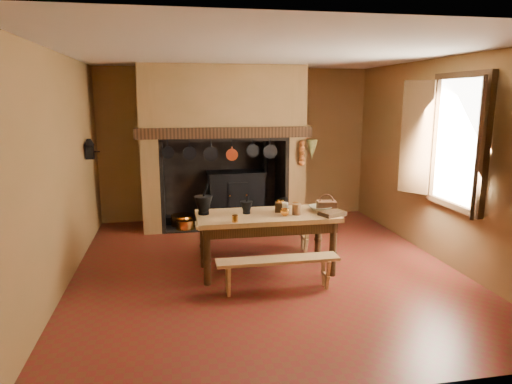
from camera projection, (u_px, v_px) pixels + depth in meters
floor at (265, 268)px, 6.17m from camera, size 5.50×5.50×0.00m
ceiling at (266, 53)px, 5.60m from camera, size 5.50×5.50×0.00m
back_wall at (236, 144)px, 8.53m from camera, size 5.00×0.02×2.80m
wall_left at (61, 171)px, 5.44m from camera, size 0.02×5.50×2.80m
wall_right at (442, 161)px, 6.33m from camera, size 0.02×5.50×2.80m
wall_front at (343, 221)px, 3.24m from camera, size 5.00×0.02×2.80m
chimney_breast at (222, 124)px, 7.97m from camera, size 2.95×0.96×2.80m
iron_range at (236, 196)px, 8.42m from camera, size 1.12×0.55×1.60m
hearth_pans at (182, 222)px, 8.10m from camera, size 0.51×0.62×0.20m
hanging_pans at (224, 153)px, 7.58m from camera, size 1.92×0.29×0.27m
onion_string at (302, 153)px, 7.80m from camera, size 0.12×0.10×0.46m
herb_bunch at (312, 150)px, 7.82m from camera, size 0.20×0.20×0.35m
window at (451, 142)px, 5.86m from camera, size 0.39×1.75×1.76m
wall_coffee_mill at (89, 148)px, 6.93m from camera, size 0.23×0.16×0.31m
work_table at (267, 223)px, 5.93m from camera, size 1.81×0.81×0.79m
bench_front at (278, 267)px, 5.37m from camera, size 1.46×0.26×0.41m
bench_back at (257, 229)px, 6.65m from camera, size 1.78×0.31×0.50m
mortar_large at (204, 204)px, 5.85m from camera, size 0.24×0.24×0.40m
mortar_small at (246, 207)px, 5.89m from camera, size 0.16×0.16×0.28m
coffee_grinder at (280, 206)px, 5.99m from camera, size 0.18×0.15×0.20m
brass_mug_a at (235, 219)px, 5.50m from camera, size 0.10×0.10×0.09m
brass_mug_b at (295, 205)px, 6.19m from camera, size 0.09×0.09×0.08m
mixing_bowl at (320, 208)px, 6.03m from camera, size 0.32×0.32×0.07m
stoneware_crock at (296, 209)px, 5.85m from camera, size 0.12×0.12×0.14m
glass_jar at (285, 208)px, 5.92m from camera, size 0.08×0.08×0.14m
wicker_basket at (326, 205)px, 6.03m from camera, size 0.27×0.21×0.23m
wooden_tray at (332, 213)px, 5.82m from camera, size 0.37×0.32×0.05m
brass_cup at (285, 212)px, 5.80m from camera, size 0.15×0.15×0.09m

